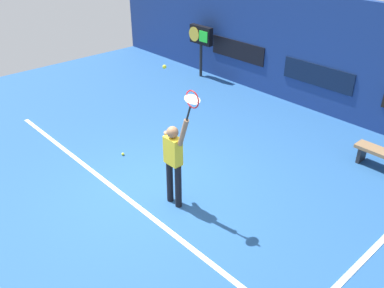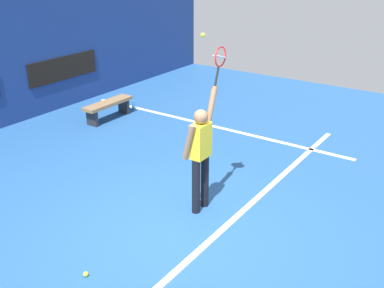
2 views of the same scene
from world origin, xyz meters
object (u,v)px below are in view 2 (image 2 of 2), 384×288
water_bottle (133,105)px  tennis_racket (220,59)px  tennis_ball (203,35)px  court_bench (108,106)px  tennis_player (201,152)px  spare_ball (86,274)px

water_bottle → tennis_racket: bearing=-122.3°
tennis_ball → court_bench: 5.46m
tennis_racket → court_bench: tennis_racket is taller
tennis_player → tennis_racket: tennis_racket is taller
water_bottle → spare_ball: (-5.39, -3.91, -0.09)m
tennis_racket → spare_ball: 3.60m
tennis_racket → tennis_player: bearing=179.5°
tennis_ball → spare_ball: tennis_ball is taller
tennis_ball → water_bottle: tennis_ball is taller
tennis_player → tennis_ball: 1.79m
tennis_player → tennis_racket: bearing=-0.5°
tennis_player → tennis_ball: bearing=-136.2°
water_bottle → spare_ball: bearing=-144.0°
court_bench → water_bottle: 0.93m
tennis_player → water_bottle: size_ratio=8.23×
tennis_ball → court_bench: tennis_ball is taller
spare_ball → tennis_player: bearing=-7.3°
water_bottle → tennis_ball: bearing=-127.2°
tennis_player → tennis_racket: size_ratio=3.15×
tennis_ball → tennis_racket: bearing=7.1°
tennis_player → water_bottle: bearing=53.0°
tennis_racket → court_bench: (1.74, 4.20, -2.01)m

